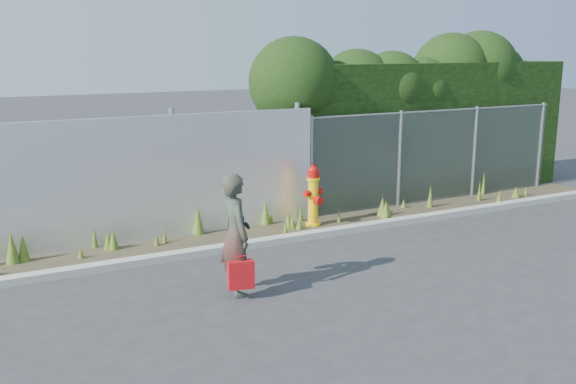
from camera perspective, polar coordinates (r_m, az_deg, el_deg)
The scene contains 10 objects.
ground at distance 9.86m, azimuth 5.36°, elevation -7.10°, with size 80.00×80.00×0.00m, color #333235.
curb at distance 11.32m, azimuth 0.41°, elevation -4.09°, with size 16.00×0.22×0.12m, color #ACA99B.
weed_strip at distance 11.44m, azimuth -6.94°, elevation -3.64°, with size 16.00×1.33×0.54m.
corrugated_fence at distance 11.15m, azimuth -17.51°, elevation 0.58°, with size 8.50×0.21×2.30m.
chainlink_fence at distance 14.43m, azimuth 13.20°, elevation 3.22°, with size 6.50×0.07×2.05m.
hedge at distance 15.12m, azimuth 11.07°, elevation 7.66°, with size 7.98×2.08×3.73m.
fire_hydrant at distance 12.12m, azimuth 2.26°, elevation -0.40°, with size 0.40×0.36×1.20m.
woman at distance 8.78m, azimuth -4.67°, elevation -3.78°, with size 0.62×0.41×1.70m, color #0E5D44.
red_tote_bag at distance 8.67m, azimuth -4.20°, elevation -7.33°, with size 0.35×0.13×0.46m.
black_shoulder_bag at distance 9.02m, azimuth -4.63°, elevation -2.70°, with size 0.22×0.09×0.16m.
Camera 1 is at (-5.09, -7.76, 3.35)m, focal length 40.00 mm.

